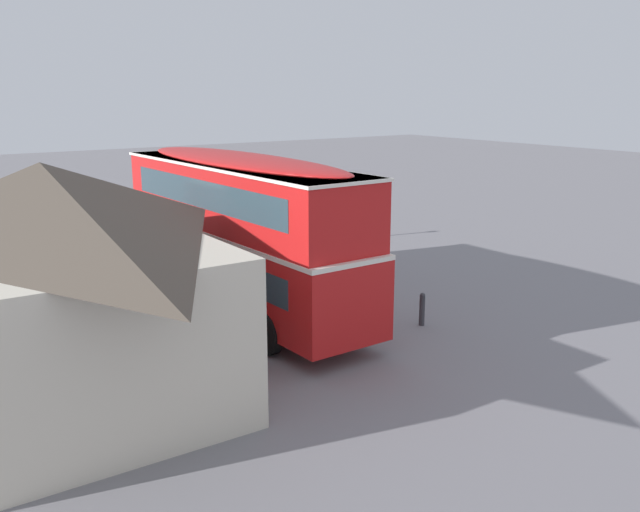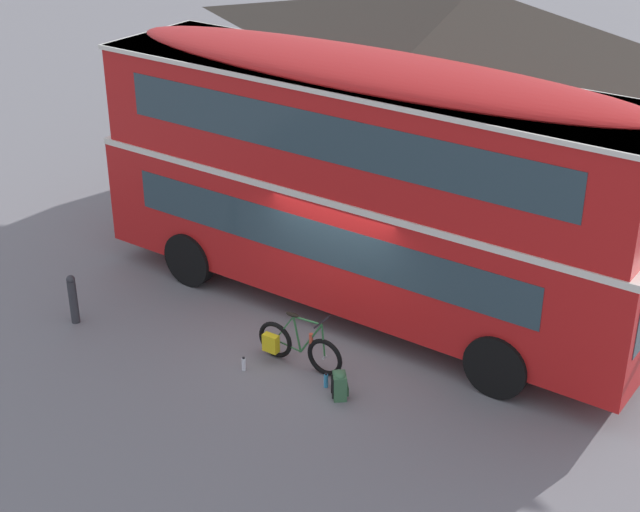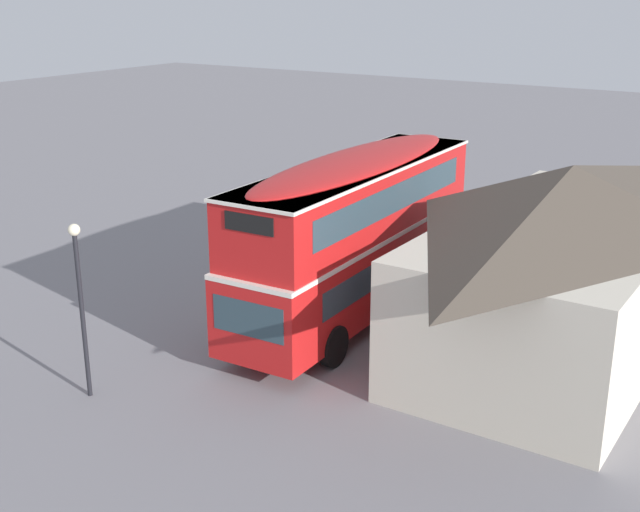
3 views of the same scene
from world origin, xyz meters
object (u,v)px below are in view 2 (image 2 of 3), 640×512
at_px(kerb_bollard, 73,298).
at_px(water_bottle_clear_plastic, 244,364).
at_px(touring_bicycle, 296,346).
at_px(water_bottle_blue_sports, 326,381).
at_px(double_decker_bus, 367,177).
at_px(backpack_on_ground, 340,384).

bearing_deg(kerb_bollard, water_bottle_clear_plastic, 10.20).
relative_size(touring_bicycle, kerb_bollard, 1.75).
bearing_deg(touring_bicycle, water_bottle_blue_sports, -16.14).
relative_size(double_decker_bus, backpack_on_ground, 21.71).
bearing_deg(double_decker_bus, water_bottle_clear_plastic, -97.70).
xyz_separation_m(touring_bicycle, kerb_bollard, (-4.16, -1.30, 0.13)).
height_order(water_bottle_blue_sports, water_bottle_clear_plastic, water_bottle_blue_sports).
bearing_deg(water_bottle_blue_sports, touring_bicycle, 163.86).
height_order(touring_bicycle, water_bottle_blue_sports, touring_bicycle).
height_order(touring_bicycle, water_bottle_clear_plastic, touring_bicycle).
xyz_separation_m(backpack_on_ground, kerb_bollard, (-5.32, -0.95, 0.24)).
height_order(double_decker_bus, water_bottle_blue_sports, double_decker_bus).
distance_m(double_decker_bus, water_bottle_blue_sports, 3.75).
bearing_deg(double_decker_bus, water_bottle_blue_sports, -68.69).
distance_m(backpack_on_ground, water_bottle_clear_plastic, 1.81).
relative_size(touring_bicycle, backpack_on_ground, 3.43).
bearing_deg(backpack_on_ground, water_bottle_blue_sports, 162.34).
bearing_deg(backpack_on_ground, water_bottle_clear_plastic, -170.03).
bearing_deg(water_bottle_blue_sports, backpack_on_ground, -17.66).
bearing_deg(touring_bicycle, water_bottle_clear_plastic, -132.95).
bearing_deg(backpack_on_ground, touring_bicycle, 163.39).
distance_m(double_decker_bus, kerb_bollard, 5.80).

